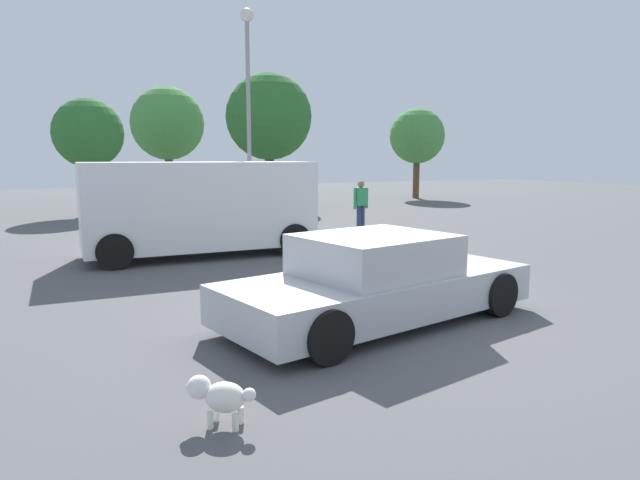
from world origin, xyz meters
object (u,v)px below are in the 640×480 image
Objects in this scene: van_white at (200,205)px; dog at (219,395)px; sedan_foreground at (378,282)px; pedestrian at (361,201)px; light_post_near at (248,83)px.

dog is at bearing -102.10° from van_white.
pedestrian is (4.61, 8.90, 0.36)m from sedan_foreground.
light_post_near is at bearing -73.34° from dog.
van_white is at bearing 86.34° from sedan_foreground.
pedestrian is (7.43, 11.02, 0.67)m from dog.
pedestrian reaches higher than dog.
van_white is at bearing -118.99° from light_post_near.
sedan_foreground is 0.69× the size of light_post_near.
dog is 0.08× the size of light_post_near.
dog is 0.10× the size of van_white.
van_white reaches higher than sedan_foreground.
dog is at bearing -108.62° from light_post_near.
pedestrian is at bearing 49.79° from sedan_foreground.
pedestrian reaches higher than sedan_foreground.
sedan_foreground is 12.51m from light_post_near.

